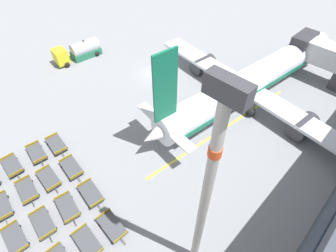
{
  "coord_description": "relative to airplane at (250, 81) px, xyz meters",
  "views": [
    {
      "loc": [
        27.5,
        -24.61,
        25.25
      ],
      "look_at": [
        11.73,
        -8.46,
        2.07
      ],
      "focal_mm": 28.0,
      "sensor_mm": 36.0,
      "label": 1
    }
  ],
  "objects": [
    {
      "name": "baggage_dolly_row_near_col_c",
      "position": [
        -3.81,
        -33.4,
        -2.42
      ],
      "size": [
        3.89,
        1.88,
        0.92
      ],
      "color": "#424449",
      "rests_on": "ground_plane"
    },
    {
      "name": "baggage_dolly_row_mid_a_col_b",
      "position": [
        -7.91,
        -30.3,
        -2.42
      ],
      "size": [
        3.92,
        2.02,
        0.92
      ],
      "color": "#424449",
      "rests_on": "ground_plane"
    },
    {
      "name": "baggage_dolly_row_mid_a_col_c",
      "position": [
        -3.31,
        -30.85,
        -2.42
      ],
      "size": [
        3.91,
        1.97,
        0.92
      ],
      "color": "#424449",
      "rests_on": "ground_plane"
    },
    {
      "name": "baggage_dolly_row_mid_b_col_a",
      "position": [
        -11.96,
        -27.2,
        -2.42
      ],
      "size": [
        3.92,
        2.01,
        0.92
      ],
      "color": "#424449",
      "rests_on": "ground_plane"
    },
    {
      "name": "airplane",
      "position": [
        0.0,
        0.0,
        0.0
      ],
      "size": [
        34.29,
        37.66,
        13.22
      ],
      "color": "silver",
      "rests_on": "ground_plane"
    },
    {
      "name": "apron_light_mast",
      "position": [
        9.02,
        -22.8,
        8.06
      ],
      "size": [
        2.0,
        0.72,
        19.51
      ],
      "color": "#ADA89E",
      "rests_on": "ground_plane"
    },
    {
      "name": "baggage_dolly_row_far_col_b",
      "position": [
        -7.08,
        -25.42,
        -2.42
      ],
      "size": [
        3.91,
        1.96,
        0.92
      ],
      "color": "#424449",
      "rests_on": "ground_plane"
    },
    {
      "name": "baggage_dolly_row_mid_b_col_c",
      "position": [
        -3.05,
        -28.31,
        -2.42
      ],
      "size": [
        3.93,
        2.11,
        0.92
      ],
      "color": "#424449",
      "rests_on": "ground_plane"
    },
    {
      "name": "stand_guidance_stripe",
      "position": [
        1.48,
        -7.79,
        -2.9
      ],
      "size": [
        3.45,
        25.22,
        0.01
      ],
      "color": "yellow",
      "rests_on": "ground_plane"
    },
    {
      "name": "baggage_dolly_row_mid_a_col_a",
      "position": [
        -12.18,
        -30.06,
        -2.42
      ],
      "size": [
        3.88,
        1.86,
        0.92
      ],
      "color": "#424449",
      "rests_on": "ground_plane"
    },
    {
      "name": "baggage_dolly_row_near_col_b",
      "position": [
        -7.94,
        -32.99,
        -2.42
      ],
      "size": [
        3.92,
        2.06,
        0.92
      ],
      "color": "#424449",
      "rests_on": "ground_plane"
    },
    {
      "name": "baggage_dolly_row_far_col_d",
      "position": [
        1.72,
        -26.34,
        -2.42
      ],
      "size": [
        3.88,
        1.87,
        0.92
      ],
      "color": "#424449",
      "rests_on": "ground_plane"
    },
    {
      "name": "baggage_dolly_row_mid_b_col_d",
      "position": [
        1.33,
        -28.86,
        -2.42
      ],
      "size": [
        3.89,
        1.87,
        0.92
      ],
      "color": "#424449",
      "rests_on": "ground_plane"
    },
    {
      "name": "baggage_dolly_row_far_col_a",
      "position": [
        -11.47,
        -24.86,
        -2.42
      ],
      "size": [
        3.91,
        1.96,
        0.92
      ],
      "color": "#424449",
      "rests_on": "ground_plane"
    },
    {
      "name": "ground_plane",
      "position": [
        -14.5,
        -5.58,
        -2.91
      ],
      "size": [
        500.0,
        500.0,
        0.0
      ],
      "primitive_type": "plane",
      "color": "gray"
    },
    {
      "name": "baggage_dolly_row_far_col_c",
      "position": [
        -2.7,
        -25.76,
        -2.42
      ],
      "size": [
        3.91,
        1.99,
        0.92
      ],
      "color": "#424449",
      "rests_on": "ground_plane"
    },
    {
      "name": "baggage_dolly_row_mid_b_col_b",
      "position": [
        -7.58,
        -27.96,
        -2.42
      ],
      "size": [
        3.88,
        1.87,
        0.92
      ],
      "color": "#424449",
      "rests_on": "ground_plane"
    },
    {
      "name": "fuel_tanker_primary",
      "position": [
        -27.38,
        -11.18,
        -1.59
      ],
      "size": [
        3.9,
        8.33,
        3.08
      ],
      "color": "yellow",
      "rests_on": "ground_plane"
    }
  ]
}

